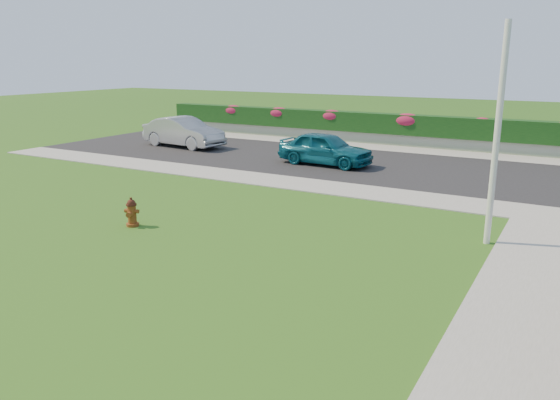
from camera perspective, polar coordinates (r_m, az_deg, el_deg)
The scene contains 16 objects.
ground at distance 12.81m, azimuth -10.21°, elevation -7.03°, with size 120.00×120.00×0.00m, color black.
street_far at distance 26.77m, azimuth 0.67°, elevation 4.54°, with size 26.00×8.00×0.04m, color black.
sidewalk_far at distance 23.18m, azimuth -7.51°, elevation 2.86°, with size 24.00×2.00×0.04m, color gray.
curb_corner at distance 18.68m, azimuth 26.32°, elevation -1.39°, with size 2.00×2.00×0.04m, color gray.
sidewalk_beyond at distance 29.77m, azimuth 12.19°, elevation 5.23°, with size 34.00×2.00×0.04m, color gray.
retaining_wall at distance 31.15m, azimuth 13.07°, elevation 6.10°, with size 34.00×0.40×0.60m, color gray.
hedge at distance 31.14m, azimuth 13.21°, elevation 7.67°, with size 32.00×0.90×1.10m, color black.
fire_hydrant at distance 16.15m, azimuth -15.23°, elevation -1.28°, with size 0.44×0.42×0.84m.
sedan_teal at distance 24.62m, azimuth 4.76°, elevation 5.39°, with size 1.73×4.29×1.46m, color #0C5061.
sedan_silver at distance 30.14m, azimuth -10.05°, elevation 7.01°, with size 1.67×4.80×1.58m, color #97999E.
utility_pole at distance 14.63m, azimuth 21.73°, elevation 6.15°, with size 0.16×0.16×5.57m, color silver.
flower_clump_a at distance 36.00m, azimuth -4.87°, elevation 9.33°, with size 1.34×0.86×0.67m, color #B01E3C.
flower_clump_b at distance 34.21m, azimuth -0.12°, elevation 9.10°, with size 1.38×0.89×0.69m, color #B01E3C.
flower_clump_c at distance 32.59m, azimuth 5.43°, elevation 8.76°, with size 1.39×0.89×0.69m, color #B01E3C.
flower_clump_d at distance 31.02m, azimuth 13.16°, elevation 8.12°, with size 1.51×0.97×0.76m, color #B01E3C.
flower_clump_e at distance 30.14m, azimuth 20.36°, elevation 7.61°, with size 1.01×0.65×0.51m, color #B01E3C.
Camera 1 is at (7.75, -9.08, 4.65)m, focal length 35.00 mm.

